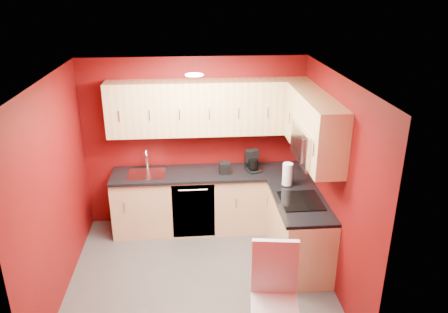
{
  "coord_description": "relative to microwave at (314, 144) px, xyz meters",
  "views": [
    {
      "loc": [
        -0.06,
        -4.53,
        3.44
      ],
      "look_at": [
        0.35,
        0.55,
        1.4
      ],
      "focal_mm": 35.0,
      "sensor_mm": 36.0,
      "label": 1
    }
  ],
  "objects": [
    {
      "name": "base_cabinets_back",
      "position": [
        -1.19,
        1.0,
        -1.22
      ],
      "size": [
        2.8,
        0.6,
        0.87
      ],
      "primitive_type": "cube",
      "color": "#E9C485",
      "rests_on": "floor"
    },
    {
      "name": "sink",
      "position": [
        -2.09,
        1.0,
        -0.72
      ],
      "size": [
        0.52,
        0.42,
        0.35
      ],
      "color": "silver",
      "rests_on": "countertop_back"
    },
    {
      "name": "wall_back",
      "position": [
        -1.39,
        1.3,
        -0.41
      ],
      "size": [
        3.2,
        0.0,
        3.2
      ],
      "primitive_type": "plane",
      "rotation": [
        1.57,
        0.0,
        0.0
      ],
      "color": "#65090B",
      "rests_on": "floor"
    },
    {
      "name": "dishwasher_front",
      "position": [
        -1.44,
        0.71,
        -1.22
      ],
      "size": [
        0.6,
        0.02,
        0.82
      ],
      "primitive_type": "cube",
      "color": "black",
      "rests_on": "base_cabinets_back"
    },
    {
      "name": "downlight",
      "position": [
        -1.39,
        0.1,
        0.82
      ],
      "size": [
        0.2,
        0.2,
        0.01
      ],
      "primitive_type": "cylinder",
      "color": "white",
      "rests_on": "ceiling"
    },
    {
      "name": "microwave",
      "position": [
        0.0,
        0.0,
        0.0
      ],
      "size": [
        0.42,
        0.76,
        0.42
      ],
      "color": "silver",
      "rests_on": "upper_cabinets_right"
    },
    {
      "name": "wall_front",
      "position": [
        -1.39,
        -1.7,
        -0.41
      ],
      "size": [
        3.2,
        0.0,
        3.2
      ],
      "primitive_type": "plane",
      "rotation": [
        -1.57,
        0.0,
        0.0
      ],
      "color": "#65090B",
      "rests_on": "floor"
    },
    {
      "name": "upper_cabinets_back",
      "position": [
        -1.19,
        1.13,
        0.17
      ],
      "size": [
        2.8,
        0.35,
        0.75
      ],
      "primitive_type": "cube",
      "color": "#E1BD7F",
      "rests_on": "wall_back"
    },
    {
      "name": "paper_towel",
      "position": [
        -0.19,
        0.47,
        -0.6
      ],
      "size": [
        0.2,
        0.2,
        0.31
      ],
      "primitive_type": null,
      "rotation": [
        0.0,
        0.0,
        -0.13
      ],
      "color": "white",
      "rests_on": "countertop_right"
    },
    {
      "name": "wall_left",
      "position": [
        -2.99,
        -0.2,
        -0.41
      ],
      "size": [
        0.0,
        3.0,
        3.0
      ],
      "primitive_type": "plane",
      "rotation": [
        1.57,
        0.0,
        1.57
      ],
      "color": "#65090B",
      "rests_on": "floor"
    },
    {
      "name": "floor",
      "position": [
        -1.39,
        -0.2,
        -1.66
      ],
      "size": [
        3.2,
        3.2,
        0.0
      ],
      "primitive_type": "plane",
      "color": "#474442",
      "rests_on": "ground"
    },
    {
      "name": "countertop_right",
      "position": [
        -0.11,
        0.04,
        -0.77
      ],
      "size": [
        0.63,
        1.27,
        0.04
      ],
      "primitive_type": "cube",
      "color": "black",
      "rests_on": "base_cabinets_right"
    },
    {
      "name": "upper_cabinets_right",
      "position": [
        0.03,
        0.24,
        0.23
      ],
      "size": [
        0.35,
        1.55,
        0.75
      ],
      "color": "#E1BD7F",
      "rests_on": "wall_right"
    },
    {
      "name": "wall_right",
      "position": [
        0.21,
        -0.2,
        -0.41
      ],
      "size": [
        0.0,
        3.0,
        3.0
      ],
      "primitive_type": "plane",
      "rotation": [
        1.57,
        0.0,
        -1.57
      ],
      "color": "#65090B",
      "rests_on": "floor"
    },
    {
      "name": "coffee_maker",
      "position": [
        -0.57,
        0.97,
        -0.6
      ],
      "size": [
        0.25,
        0.29,
        0.3
      ],
      "primitive_type": null,
      "rotation": [
        0.0,
        0.0,
        0.34
      ],
      "color": "black",
      "rests_on": "countertop_back"
    },
    {
      "name": "ceiling",
      "position": [
        -1.39,
        -0.2,
        0.84
      ],
      "size": [
        3.2,
        3.2,
        0.0
      ],
      "primitive_type": "plane",
      "rotation": [
        3.14,
        0.0,
        0.0
      ],
      "color": "white",
      "rests_on": "wall_back"
    },
    {
      "name": "base_cabinets_right",
      "position": [
        -0.09,
        0.05,
        -1.22
      ],
      "size": [
        0.6,
        1.3,
        0.87
      ],
      "primitive_type": "cube",
      "color": "#E9C485",
      "rests_on": "floor"
    },
    {
      "name": "dining_chair",
      "position": [
        -0.69,
        -1.4,
        -1.09
      ],
      "size": [
        0.52,
        0.54,
        1.13
      ],
      "primitive_type": null,
      "rotation": [
        0.0,
        0.0,
        -0.13
      ],
      "color": "silver",
      "rests_on": "floor"
    },
    {
      "name": "napkin_holder",
      "position": [
        -0.99,
        0.93,
        -0.67
      ],
      "size": [
        0.16,
        0.16,
        0.16
      ],
      "primitive_type": null,
      "rotation": [
        0.0,
        0.0,
        0.05
      ],
      "color": "black",
      "rests_on": "countertop_back"
    },
    {
      "name": "cooktop",
      "position": [
        -0.11,
        0.0,
        -0.74
      ],
      "size": [
        0.5,
        0.55,
        0.01
      ],
      "primitive_type": "cube",
      "color": "black",
      "rests_on": "countertop_right"
    },
    {
      "name": "countertop_back",
      "position": [
        -1.19,
        0.99,
        -0.77
      ],
      "size": [
        2.8,
        0.63,
        0.04
      ],
      "primitive_type": "cube",
      "color": "black",
      "rests_on": "base_cabinets_back"
    }
  ]
}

